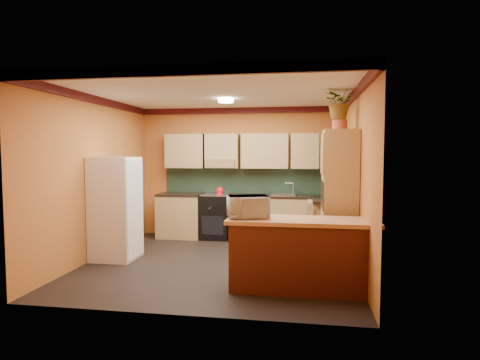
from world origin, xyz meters
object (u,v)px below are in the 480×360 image
object	(u,v)px
pantry	(339,201)
breakfast_bar	(301,257)
base_cabinets_back	(246,218)
stove	(216,216)
microwave	(248,207)
fridge	(115,208)

from	to	relation	value
pantry	breakfast_bar	distance (m)	1.28
base_cabinets_back	breakfast_bar	xyz separation A→B (m)	(1.14, -2.90, 0.00)
base_cabinets_back	stove	xyz separation A→B (m)	(-0.62, -0.00, 0.02)
stove	microwave	world-z (taller)	microwave
stove	microwave	xyz separation A→B (m)	(1.07, -2.90, 0.62)
fridge	stove	bearing A→B (deg)	54.65
pantry	breakfast_bar	world-z (taller)	pantry
stove	base_cabinets_back	bearing A→B (deg)	0.00
pantry	breakfast_bar	xyz separation A→B (m)	(-0.54, -0.99, -0.61)
base_cabinets_back	stove	size ratio (longest dim) A/B	4.01
base_cabinets_back	pantry	xyz separation A→B (m)	(1.68, -1.90, 0.61)
stove	pantry	bearing A→B (deg)	-39.54
base_cabinets_back	breakfast_bar	world-z (taller)	same
base_cabinets_back	fridge	xyz separation A→B (m)	(-1.92, -1.83, 0.41)
stove	fridge	bearing A→B (deg)	-125.35
breakfast_bar	microwave	world-z (taller)	microwave
fridge	pantry	xyz separation A→B (m)	(3.60, -0.08, 0.20)
fridge	breakfast_bar	distance (m)	3.27
base_cabinets_back	breakfast_bar	bearing A→B (deg)	-68.51
pantry	microwave	size ratio (longest dim) A/B	4.07
breakfast_bar	stove	bearing A→B (deg)	121.36
base_cabinets_back	stove	world-z (taller)	stove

